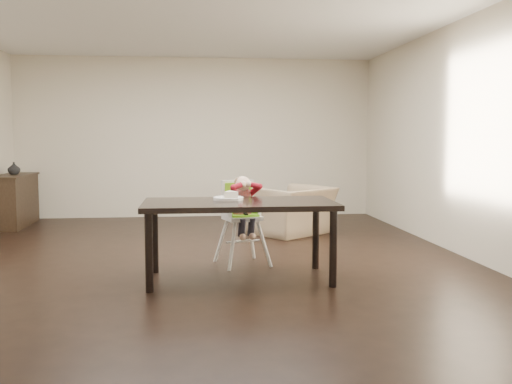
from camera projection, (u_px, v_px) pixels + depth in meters
ground at (199, 259)px, 6.38m from camera, size 7.00×7.00×0.00m
room_walls at (197, 91)px, 6.20m from camera, size 6.02×7.02×2.71m
dining_table at (239, 210)px, 5.38m from camera, size 1.80×0.90×0.75m
high_chair at (241, 202)px, 6.05m from camera, size 0.49×0.49×0.95m
plate at (229, 197)px, 5.51m from camera, size 0.38×0.38×0.08m
armchair at (292, 202)px, 7.98m from camera, size 1.21×1.15×0.89m
sideboard at (15, 200)px, 8.71m from camera, size 0.44×1.26×0.79m
vase at (14, 169)px, 8.69m from camera, size 0.24×0.24×0.18m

